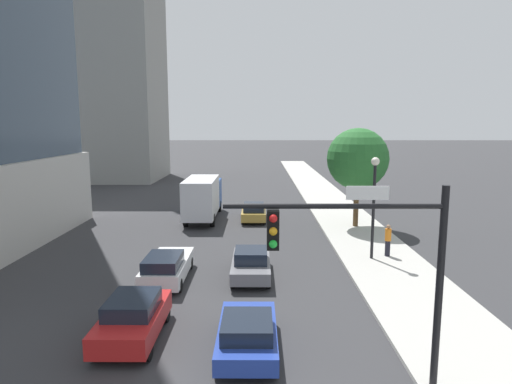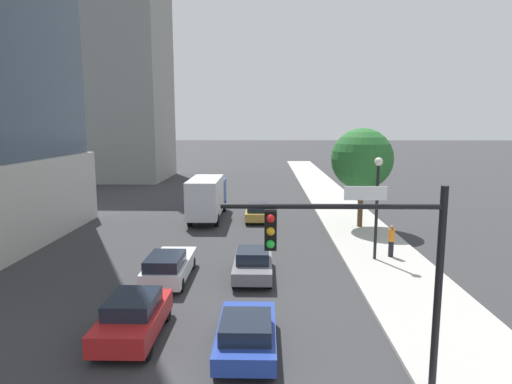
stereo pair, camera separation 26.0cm
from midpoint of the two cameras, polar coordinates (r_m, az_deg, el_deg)
The scene contains 12 objects.
sidewalk at distance 28.15m, azimuth 13.82°, elevation -6.34°, with size 4.47×120.00×0.15m, color #B2AFA8.
construction_building at distance 63.14m, azimuth -19.29°, elevation 17.21°, with size 14.81×15.13×38.81m.
traffic_light_pole at distance 11.97m, azimuth 13.23°, elevation -7.34°, with size 5.86×0.48×5.59m.
street_lamp at distance 23.91m, azimuth 14.79°, elevation -0.04°, with size 0.44×0.44×5.45m.
street_tree at distance 31.32m, azimuth 12.83°, elevation 4.20°, with size 4.27×4.27×6.91m.
car_gold at distance 33.71m, azimuth -0.52°, elevation -2.54°, with size 1.81×4.57×1.35m.
car_gray at distance 21.32m, azimuth -1.01°, elevation -9.24°, with size 1.81×4.24×1.42m.
car_red at distance 16.13m, azimuth -16.13°, elevation -15.41°, with size 1.85×4.03×1.52m.
car_blue at distance 14.77m, azimuth -1.66°, elevation -17.86°, with size 1.87×4.06×1.32m.
car_white at distance 21.22m, azimuth -11.84°, elevation -9.44°, with size 1.81×4.57×1.46m.
box_truck at distance 34.05m, azimuth -7.13°, elevation -0.52°, with size 2.24×7.98×3.30m.
pedestrian_orange_shirt at distance 25.11m, azimuth 16.47°, elevation -5.99°, with size 0.34×0.34×1.75m.
Camera 1 is at (1.95, -6.42, 7.29)m, focal length 30.80 mm.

